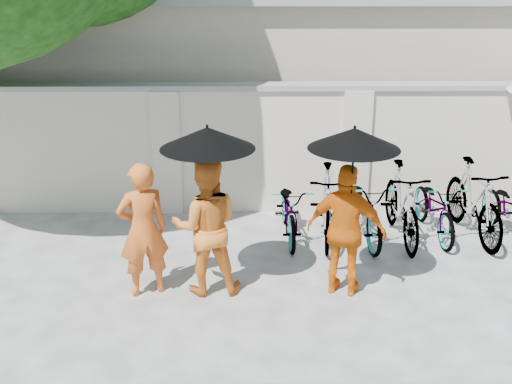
{
  "coord_description": "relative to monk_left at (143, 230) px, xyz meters",
  "views": [
    {
      "loc": [
        0.29,
        -6.72,
        3.91
      ],
      "look_at": [
        0.39,
        0.98,
        1.1
      ],
      "focal_mm": 45.0,
      "sensor_mm": 36.0,
      "label": 1
    }
  ],
  "objects": [
    {
      "name": "ground",
      "position": [
        0.98,
        -0.38,
        -0.84
      ],
      "size": [
        80.0,
        80.0,
        0.0
      ],
      "primitive_type": "plane",
      "color": "silver"
    },
    {
      "name": "compound_wall",
      "position": [
        1.98,
        2.82,
        0.16
      ],
      "size": [
        20.0,
        0.3,
        2.0
      ],
      "primitive_type": "cube",
      "color": "beige",
      "rests_on": "ground"
    },
    {
      "name": "building_behind",
      "position": [
        2.98,
        6.62,
        0.76
      ],
      "size": [
        14.0,
        6.0,
        3.2
      ],
      "primitive_type": "cube",
      "color": "#BEAB8C",
      "rests_on": "ground"
    },
    {
      "name": "monk_left",
      "position": [
        0.0,
        0.0,
        0.0
      ],
      "size": [
        0.72,
        0.6,
        1.68
      ],
      "primitive_type": "imported",
      "rotation": [
        0.0,
        0.0,
        3.53
      ],
      "color": "orange",
      "rests_on": "ground"
    },
    {
      "name": "monk_center",
      "position": [
        0.76,
        0.05,
        0.02
      ],
      "size": [
        0.88,
        0.71,
        1.73
      ],
      "primitive_type": "imported",
      "rotation": [
        0.0,
        0.0,
        3.21
      ],
      "color": "orange",
      "rests_on": "ground"
    },
    {
      "name": "parasol_center",
      "position": [
        0.81,
        -0.03,
        1.15
      ],
      "size": [
        1.11,
        1.11,
        1.14
      ],
      "color": "black",
      "rests_on": "ground"
    },
    {
      "name": "monk_right",
      "position": [
        2.45,
        -0.03,
        -0.01
      ],
      "size": [
        1.05,
        0.72,
        1.66
      ],
      "primitive_type": "imported",
      "rotation": [
        0.0,
        0.0,
        2.78
      ],
      "color": "orange",
      "rests_on": "ground"
    },
    {
      "name": "parasol_right",
      "position": [
        2.47,
        -0.11,
        1.16
      ],
      "size": [
        1.06,
        1.06,
        1.18
      ],
      "color": "black",
      "rests_on": "ground"
    },
    {
      "name": "bike_0",
      "position": [
        1.87,
        1.65,
        -0.41
      ],
      "size": [
        0.65,
        1.68,
        0.87
      ],
      "primitive_type": "imported",
      "rotation": [
        0.0,
        0.0,
        0.04
      ],
      "color": "#9EA0A8",
      "rests_on": "ground"
    },
    {
      "name": "bike_1",
      "position": [
        2.41,
        1.58,
        -0.3
      ],
      "size": [
        0.68,
        1.85,
        1.08
      ],
      "primitive_type": "imported",
      "rotation": [
        0.0,
        0.0,
        -0.1
      ],
      "color": "#9EA0A8",
      "rests_on": "ground"
    },
    {
      "name": "bike_2",
      "position": [
        2.96,
        1.61,
        -0.37
      ],
      "size": [
        0.84,
        1.86,
        0.95
      ],
      "primitive_type": "imported",
      "rotation": [
        0.0,
        0.0,
        0.12
      ],
      "color": "#9EA0A8",
      "rests_on": "ground"
    },
    {
      "name": "bike_3",
      "position": [
        3.5,
        1.55,
        -0.28
      ],
      "size": [
        0.57,
        1.89,
        1.13
      ],
      "primitive_type": "imported",
      "rotation": [
        0.0,
        0.0,
        0.02
      ],
      "color": "#9EA0A8",
      "rests_on": "ground"
    },
    {
      "name": "bike_4",
      "position": [
        4.04,
        1.71,
        -0.4
      ],
      "size": [
        0.69,
        1.7,
        0.88
      ],
      "primitive_type": "imported",
      "rotation": [
        0.0,
        0.0,
        0.07
      ],
      "color": "#9EA0A8",
      "rests_on": "ground"
    },
    {
      "name": "bike_5",
      "position": [
        4.58,
        1.65,
        -0.27
      ],
      "size": [
        0.73,
        1.94,
        1.14
      ],
      "primitive_type": "imported",
      "rotation": [
        0.0,
        0.0,
        0.11
      ],
      "color": "#9EA0A8",
      "rests_on": "ground"
    },
    {
      "name": "bike_6",
      "position": [
        5.12,
        1.59,
        -0.41
      ],
      "size": [
        0.76,
        1.72,
        0.87
      ],
      "primitive_type": "imported",
      "rotation": [
        0.0,
        0.0,
        0.11
      ],
      "color": "#9EA0A8",
      "rests_on": "ground"
    }
  ]
}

